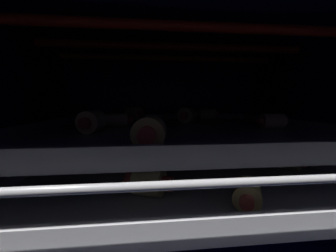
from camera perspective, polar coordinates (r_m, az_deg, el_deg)
The scene contains 23 objects.
ground_plane at distance 42.71cm, azimuth 1.85°, elevation -27.93°, with size 56.40×52.40×1.20cm, color #0C1138.
oven_wall_back at distance 60.95cm, azimuth -1.41°, elevation 0.96°, with size 56.40×1.20×35.25cm, color #0C1138.
oven_wall_left at distance 42.00cm, azimuth -38.71°, elevation -3.05°, with size 1.20×50.00×35.25cm, color #0C1138.
oven_wall_right at distance 48.06cm, azimuth 36.64°, elevation -1.87°, with size 1.20×50.00×35.25cm, color #0C1138.
oven_ceiling at distance 37.28cm, azimuth 2.08°, elevation 25.77°, with size 56.40×52.40×1.20cm, color #0C1138.
heating_element at distance 36.36cm, azimuth 2.06°, elevation 21.09°, with size 43.20×19.62×1.29cm.
oven_rack_lower at distance 37.14cm, azimuth 1.92°, elevation -12.02°, with size 51.38×49.00×0.58cm.
baking_tray_lower at distance 36.85cm, azimuth 1.93°, elevation -10.65°, with size 45.19×40.25×2.47cm.
pig_in_blanket_lower_0 at distance 24.23cm, azimuth -5.27°, elevation -15.00°, with size 5.76×4.15×3.18cm.
pig_in_blanket_lower_1 at distance 23.26cm, azimuth 20.95°, elevation -17.01°, with size 3.89×4.89×2.69cm.
pig_in_blanket_lower_2 at distance 38.00cm, azimuth 29.90°, elevation -8.05°, with size 4.69×5.14×2.93cm.
pig_in_blanket_lower_3 at distance 50.69cm, azimuth -20.68°, elevation -4.34°, with size 4.46×4.89×2.52cm.
pig_in_blanket_lower_4 at distance 44.16cm, azimuth 12.40°, elevation -5.45°, with size 5.83×4.30×2.81cm.
pig_in_blanket_lower_5 at distance 35.80cm, azimuth -1.63°, elevation -7.83°, with size 5.08×4.66×3.17cm.
oven_rack_upper at distance 35.61cm, azimuth 1.96°, elevation -2.12°, with size 51.43×49.00×0.63cm.
baking_tray_upper at distance 35.50cm, azimuth 1.97°, elevation -0.91°, with size 45.19×40.25×1.91cm.
pig_in_blanket_upper_0 at distance 32.18cm, azimuth -20.23°, elevation 1.15°, with size 3.83×5.73×3.21cm.
pig_in_blanket_upper_1 at distance 19.68cm, azimuth -5.07°, elevation -1.86°, with size 3.52×4.81×3.09cm.
pig_in_blanket_upper_2 at distance 53.13cm, azimuth 10.73°, elevation 3.22°, with size 5.82×3.04×2.84cm.
pig_in_blanket_upper_3 at distance 50.28cm, azimuth -9.26°, elevation 3.38°, with size 4.53×4.57×3.38cm.
pig_in_blanket_upper_4 at distance 45.17cm, azimuth 5.36°, elevation 3.04°, with size 4.82×5.67×3.32cm.
pig_in_blanket_upper_5 at distance 39.17cm, azimuth 26.86°, elevation 1.22°, with size 5.19×2.66×2.51cm.
pig_in_blanket_upper_6 at distance 38.60cm, azimuth -13.96°, elevation 1.61°, with size 6.08×2.74×2.42cm.
Camera 1 is at (-4.94, -34.85, 23.59)cm, focal length 22.09 mm.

